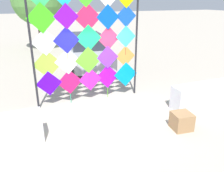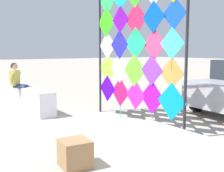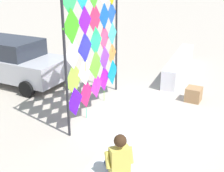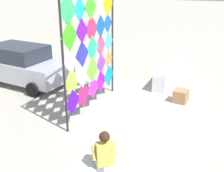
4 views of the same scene
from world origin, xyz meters
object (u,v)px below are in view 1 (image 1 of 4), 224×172
cardboard_box_large (182,121)px  tree_palm_like (39,1)px  parked_car (87,51)px  kite_display_rack (87,36)px

cardboard_box_large → tree_palm_like: size_ratio=0.10×
parked_car → tree_palm_like: (-1.65, 6.06, 2.46)m
kite_display_rack → parked_car: size_ratio=0.89×
tree_palm_like → parked_car: bearing=-74.8°
cardboard_box_large → tree_palm_like: 13.69m
kite_display_rack → cardboard_box_large: 3.98m
parked_car → tree_palm_like: 6.74m
parked_car → tree_palm_like: bearing=105.2°
parked_car → cardboard_box_large: (0.73, -7.06, -0.64)m
parked_car → tree_palm_like: size_ratio=0.90×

